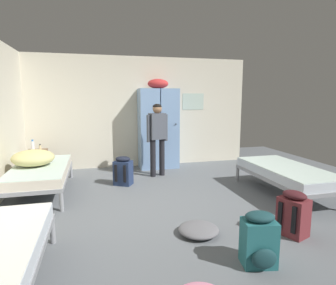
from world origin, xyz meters
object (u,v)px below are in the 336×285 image
Objects in this scene: bed_right at (287,173)px; water_bottle at (33,145)px; bed_left_rear at (41,172)px; backpack_maroon at (294,214)px; backpack_teal at (259,240)px; bedding_heap at (33,158)px; clothes_pile_grey at (199,230)px; locker_bank at (158,127)px; lotion_bottle at (40,147)px; person_traveler at (157,133)px; shelf_unit at (38,160)px; backpack_navy at (123,171)px.

water_bottle is at bearing 152.11° from bed_right.
backpack_maroon is at bearing -36.70° from bed_left_rear.
backpack_teal is (2.44, -2.85, -0.12)m from bed_left_rear.
water_bottle reaches higher than bed_right.
bed_left_rear is 0.27m from bedding_heap.
bedding_heap is 3.11m from clothes_pile_grey.
locker_bank is 4.25m from backpack_teal.
lotion_bottle is (-0.08, 1.13, -0.00)m from bedding_heap.
locker_bank is 1.36× the size of person_traveler.
bed_right is at bearing 26.62° from clothes_pile_grey.
clothes_pile_grey is at bearing -94.56° from locker_bank.
locker_bank reaches higher than clothes_pile_grey.
lotion_bottle reaches higher than shelf_unit.
lotion_bottle is at bearing 167.00° from person_traveler.
bedding_heap reaches higher than backpack_teal.
bed_left_rear is at bearing -13.49° from bedding_heap.
bed_left_rear is 1.44m from backpack_navy.
bedding_heap is 0.45× the size of person_traveler.
backpack_teal is 1.11× the size of clothes_pile_grey.
backpack_maroon reaches higher than bed_right.
shelf_unit is 4.54× the size of lotion_bottle.
backpack_navy is at bearing -31.63° from shelf_unit.
shelf_unit is 1.04× the size of backpack_maroon.
water_bottle is at bearing 100.75° from bedding_heap.
bedding_heap is at bearing 131.54° from backpack_teal.
backpack_maroon is at bearing -77.51° from locker_bank.
lotion_bottle is at bearing 151.90° from bed_right.
bed_left_rear is (-4.06, 1.11, 0.00)m from bed_right.
water_bottle reaches higher than backpack_maroon.
shelf_unit is at bearing 101.85° from bed_left_rear.
bed_right is at bearing -27.89° from water_bottle.
backpack_maroon reaches higher than clothes_pile_grey.
bed_right is at bearing -25.76° from backpack_navy.
backpack_navy is at bearing -149.75° from person_traveler.
shelf_unit is 1.04× the size of backpack_navy.
locker_bank reaches higher than shelf_unit.
person_traveler is 2.76× the size of backpack_teal.
lotion_bottle is (0.15, -0.06, -0.04)m from water_bottle.
water_bottle is at bearing 158.20° from lotion_bottle.
bed_right is 4.81m from lotion_bottle.
person_traveler is (2.44, -0.59, 0.57)m from shelf_unit.
bedding_heap is at bearing 136.17° from clothes_pile_grey.
backpack_navy is (1.76, -1.05, -0.41)m from water_bottle.
bed_left_rear is 2.34m from person_traveler.
bed_right is at bearing -15.32° from bed_left_rear.
shelf_unit is at bearing 125.60° from clothes_pile_grey.
bed_right is at bearing -42.55° from person_traveler.
shelf_unit is 2.64× the size of water_bottle.
person_traveler is at bearing 108.68° from backpack_maroon.
backpack_teal is at bearing -65.77° from clothes_pile_grey.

